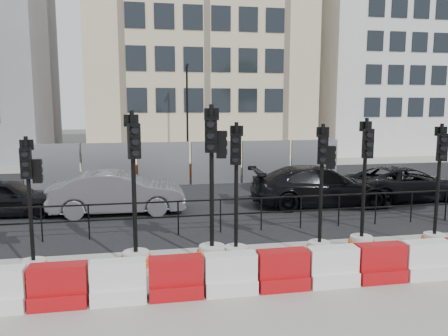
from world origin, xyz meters
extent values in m
plane|color=#51514C|center=(0.00, 0.00, 0.00)|extent=(120.00, 120.00, 0.00)
cube|color=gray|center=(0.00, -3.00, 0.01)|extent=(40.00, 6.00, 0.02)
cube|color=black|center=(0.00, 7.00, 0.01)|extent=(40.00, 14.00, 0.03)
cube|color=gray|center=(0.00, 16.00, 0.01)|extent=(40.00, 4.00, 0.02)
cube|color=beige|center=(2.00, 22.00, 9.00)|extent=(15.00, 10.00, 18.00)
cube|color=silver|center=(17.00, 22.00, 8.00)|extent=(12.00, 9.00, 16.00)
cylinder|color=black|center=(-4.80, 1.20, 0.50)|extent=(0.04, 0.04, 1.00)
cylinder|color=black|center=(-3.60, 1.20, 0.50)|extent=(0.04, 0.04, 1.00)
cylinder|color=black|center=(-2.40, 1.20, 0.50)|extent=(0.04, 0.04, 1.00)
cylinder|color=black|center=(-1.20, 1.20, 0.50)|extent=(0.04, 0.04, 1.00)
cylinder|color=black|center=(0.00, 1.20, 0.50)|extent=(0.04, 0.04, 1.00)
cylinder|color=black|center=(1.20, 1.20, 0.50)|extent=(0.04, 0.04, 1.00)
cylinder|color=black|center=(2.40, 1.20, 0.50)|extent=(0.04, 0.04, 1.00)
cylinder|color=black|center=(3.60, 1.20, 0.50)|extent=(0.04, 0.04, 1.00)
cylinder|color=black|center=(4.80, 1.20, 0.50)|extent=(0.04, 0.04, 1.00)
cylinder|color=black|center=(6.00, 1.20, 0.50)|extent=(0.04, 0.04, 1.00)
cylinder|color=black|center=(7.20, 1.20, 0.50)|extent=(0.04, 0.04, 1.00)
cube|color=black|center=(0.00, 1.20, 0.98)|extent=(18.00, 0.04, 0.04)
cube|color=black|center=(0.00, 1.20, 0.55)|extent=(18.00, 0.04, 0.04)
cube|color=gray|center=(-6.00, 9.00, 1.00)|extent=(2.30, 0.05, 2.00)
cylinder|color=black|center=(-7.15, 9.00, 1.00)|extent=(0.05, 0.05, 2.00)
cube|color=gray|center=(-3.60, 9.00, 1.00)|extent=(2.30, 0.05, 2.00)
cylinder|color=black|center=(-4.75, 9.00, 1.00)|extent=(0.05, 0.05, 2.00)
cube|color=gray|center=(-1.20, 9.00, 1.00)|extent=(2.30, 0.05, 2.00)
cylinder|color=black|center=(-2.35, 9.00, 1.00)|extent=(0.05, 0.05, 2.00)
cube|color=gray|center=(1.20, 9.00, 1.00)|extent=(2.30, 0.05, 2.00)
cylinder|color=black|center=(0.05, 9.00, 1.00)|extent=(0.05, 0.05, 2.00)
cube|color=gray|center=(3.60, 9.00, 1.00)|extent=(2.30, 0.05, 2.00)
cylinder|color=black|center=(2.45, 9.00, 1.00)|extent=(0.05, 0.05, 2.00)
cube|color=gray|center=(6.00, 9.00, 1.00)|extent=(2.30, 0.05, 2.00)
cylinder|color=black|center=(4.85, 9.00, 1.00)|extent=(0.05, 0.05, 2.00)
cube|color=#E03F0E|center=(-4.00, 10.50, 0.40)|extent=(1.00, 0.40, 0.80)
cube|color=#E03F0E|center=(-2.00, 10.50, 0.40)|extent=(1.00, 0.40, 0.80)
cube|color=#E03F0E|center=(0.00, 10.50, 0.40)|extent=(1.00, 0.40, 0.80)
cube|color=#E03F0E|center=(2.00, 10.50, 0.40)|extent=(1.00, 0.40, 0.80)
cylinder|color=black|center=(0.50, 15.00, 3.00)|extent=(0.12, 0.12, 6.00)
cube|color=black|center=(0.50, 14.75, 5.90)|extent=(0.12, 0.50, 0.12)
cube|color=#AE0D11|center=(-3.67, -2.80, 0.15)|extent=(1.00, 0.50, 0.30)
cube|color=#AE0D11|center=(-3.67, -2.80, 0.55)|extent=(1.00, 0.35, 0.50)
cube|color=white|center=(-2.62, -2.80, 0.15)|extent=(1.00, 0.50, 0.30)
cube|color=white|center=(-2.62, -2.80, 0.55)|extent=(1.00, 0.35, 0.50)
cube|color=#AE0D11|center=(-1.57, -2.80, 0.15)|extent=(1.00, 0.50, 0.30)
cube|color=#AE0D11|center=(-1.57, -2.80, 0.55)|extent=(1.00, 0.35, 0.50)
cube|color=white|center=(-0.52, -2.80, 0.15)|extent=(1.00, 0.50, 0.30)
cube|color=white|center=(-0.52, -2.80, 0.55)|extent=(1.00, 0.35, 0.50)
cube|color=#AE0D11|center=(0.53, -2.80, 0.15)|extent=(1.00, 0.50, 0.30)
cube|color=#AE0D11|center=(0.53, -2.80, 0.55)|extent=(1.00, 0.35, 0.50)
cube|color=white|center=(1.58, -2.80, 0.15)|extent=(1.00, 0.50, 0.30)
cube|color=white|center=(1.58, -2.80, 0.55)|extent=(1.00, 0.35, 0.50)
cube|color=#AE0D11|center=(2.62, -2.80, 0.15)|extent=(1.00, 0.50, 0.30)
cube|color=#AE0D11|center=(2.62, -2.80, 0.55)|extent=(1.00, 0.35, 0.50)
cube|color=white|center=(3.68, -2.80, 0.15)|extent=(1.00, 0.50, 0.30)
cube|color=white|center=(3.68, -2.80, 0.55)|extent=(1.00, 0.35, 0.50)
cylinder|color=silver|center=(-4.47, -1.19, 0.18)|extent=(0.49, 0.49, 0.36)
torus|color=#F9550D|center=(-4.47, -1.19, 0.11)|extent=(0.59, 0.59, 0.05)
torus|color=#F9550D|center=(-4.47, -1.19, 0.18)|extent=(0.59, 0.59, 0.05)
torus|color=#F9550D|center=(-4.47, -1.19, 0.25)|extent=(0.59, 0.59, 0.05)
cylinder|color=black|center=(-4.47, -1.19, 1.63)|extent=(0.08, 0.08, 2.72)
cube|color=black|center=(-4.47, -1.30, 2.45)|extent=(0.22, 0.14, 0.63)
cylinder|color=black|center=(-4.46, -1.37, 2.25)|extent=(0.14, 0.05, 0.14)
cylinder|color=black|center=(-4.46, -1.37, 2.45)|extent=(0.14, 0.05, 0.14)
cylinder|color=black|center=(-4.46, -1.37, 2.65)|extent=(0.14, 0.05, 0.14)
cube|color=black|center=(-4.47, -1.13, 2.81)|extent=(0.27, 0.04, 0.22)
cube|color=black|center=(-4.29, -1.18, 2.27)|extent=(0.19, 0.13, 0.50)
cylinder|color=silver|center=(-2.33, -1.22, 0.21)|extent=(0.57, 0.57, 0.43)
torus|color=#F9550D|center=(-2.33, -1.22, 0.13)|extent=(0.69, 0.69, 0.05)
torus|color=#F9550D|center=(-2.33, -1.22, 0.21)|extent=(0.69, 0.69, 0.05)
torus|color=#F9550D|center=(-2.33, -1.22, 0.30)|extent=(0.69, 0.69, 0.05)
cylinder|color=black|center=(-2.33, -1.22, 1.92)|extent=(0.10, 0.10, 3.19)
cube|color=black|center=(-2.30, -1.35, 2.87)|extent=(0.29, 0.21, 0.74)
cylinder|color=black|center=(-2.28, -1.43, 2.64)|extent=(0.17, 0.09, 0.16)
cylinder|color=black|center=(-2.28, -1.43, 2.87)|extent=(0.17, 0.09, 0.16)
cylinder|color=black|center=(-2.28, -1.43, 3.11)|extent=(0.17, 0.09, 0.16)
cube|color=black|center=(-2.35, -1.16, 3.30)|extent=(0.32, 0.12, 0.26)
cylinder|color=silver|center=(-0.63, -1.18, 0.22)|extent=(0.60, 0.60, 0.44)
torus|color=#F9550D|center=(-0.63, -1.18, 0.13)|extent=(0.72, 0.72, 0.06)
torus|color=#F9550D|center=(-0.63, -1.18, 0.22)|extent=(0.72, 0.72, 0.06)
torus|color=#F9550D|center=(-0.63, -1.18, 0.31)|extent=(0.72, 0.72, 0.06)
cylinder|color=black|center=(-0.63, -1.18, 1.99)|extent=(0.10, 0.10, 3.31)
cube|color=black|center=(-0.66, -1.31, 2.98)|extent=(0.29, 0.21, 0.77)
cylinder|color=black|center=(-0.68, -1.39, 2.74)|extent=(0.17, 0.09, 0.17)
cylinder|color=black|center=(-0.68, -1.39, 2.98)|extent=(0.17, 0.09, 0.17)
cylinder|color=black|center=(-0.68, -1.39, 3.22)|extent=(0.17, 0.09, 0.17)
cube|color=black|center=(-0.61, -1.11, 3.42)|extent=(0.33, 0.11, 0.27)
cube|color=black|center=(-0.41, -1.23, 2.76)|extent=(0.25, 0.19, 0.61)
cylinder|color=silver|center=(-0.07, -1.19, 0.20)|extent=(0.53, 0.53, 0.39)
torus|color=#F9550D|center=(-0.07, -1.19, 0.12)|extent=(0.64, 0.64, 0.05)
torus|color=#F9550D|center=(-0.07, -1.19, 0.20)|extent=(0.64, 0.64, 0.05)
torus|color=#F9550D|center=(-0.07, -1.19, 0.28)|extent=(0.64, 0.64, 0.05)
cylinder|color=black|center=(-0.07, -1.19, 1.77)|extent=(0.09, 0.09, 2.95)
cube|color=black|center=(-0.10, -1.30, 2.66)|extent=(0.27, 0.20, 0.69)
cylinder|color=black|center=(-0.13, -1.38, 2.44)|extent=(0.16, 0.09, 0.15)
cylinder|color=black|center=(-0.13, -1.38, 2.66)|extent=(0.16, 0.09, 0.15)
cylinder|color=black|center=(-0.13, -1.38, 2.88)|extent=(0.16, 0.09, 0.15)
cube|color=black|center=(-0.05, -1.13, 3.05)|extent=(0.29, 0.12, 0.24)
cylinder|color=silver|center=(1.97, -1.21, 0.19)|extent=(0.52, 0.52, 0.39)
torus|color=#F9550D|center=(1.97, -1.21, 0.12)|extent=(0.63, 0.63, 0.05)
torus|color=#F9550D|center=(1.97, -1.21, 0.19)|extent=(0.63, 0.63, 0.05)
torus|color=#F9550D|center=(1.97, -1.21, 0.27)|extent=(0.63, 0.63, 0.05)
cylinder|color=black|center=(1.97, -1.21, 1.75)|extent=(0.09, 0.09, 2.91)
cube|color=black|center=(1.93, -1.32, 2.62)|extent=(0.26, 0.20, 0.68)
cylinder|color=black|center=(1.91, -1.39, 2.40)|extent=(0.15, 0.09, 0.15)
cylinder|color=black|center=(1.91, -1.39, 2.62)|extent=(0.15, 0.09, 0.15)
cylinder|color=black|center=(1.91, -1.39, 2.83)|extent=(0.15, 0.09, 0.15)
cube|color=black|center=(1.99, -1.15, 3.01)|extent=(0.28, 0.12, 0.23)
cube|color=black|center=(2.16, -1.27, 2.42)|extent=(0.22, 0.18, 0.53)
cylinder|color=silver|center=(3.17, -1.01, 0.20)|extent=(0.54, 0.54, 0.40)
torus|color=#F9550D|center=(3.17, -1.01, 0.12)|extent=(0.65, 0.65, 0.05)
torus|color=#F9550D|center=(3.17, -1.01, 0.20)|extent=(0.65, 0.65, 0.05)
torus|color=#F9550D|center=(3.17, -1.01, 0.28)|extent=(0.65, 0.65, 0.05)
cylinder|color=black|center=(3.17, -1.01, 1.81)|extent=(0.09, 0.09, 3.02)
cube|color=black|center=(3.15, -1.13, 2.72)|extent=(0.25, 0.16, 0.70)
cylinder|color=black|center=(3.14, -1.21, 2.50)|extent=(0.16, 0.07, 0.15)
cylinder|color=black|center=(3.14, -1.21, 2.72)|extent=(0.16, 0.07, 0.15)
cylinder|color=black|center=(3.14, -1.21, 2.94)|extent=(0.16, 0.07, 0.15)
cube|color=black|center=(3.17, -0.95, 3.12)|extent=(0.30, 0.06, 0.24)
cylinder|color=silver|center=(5.12, -1.11, 0.19)|extent=(0.52, 0.52, 0.39)
torus|color=#F9550D|center=(5.12, -1.11, 0.12)|extent=(0.63, 0.63, 0.05)
torus|color=#F9550D|center=(5.12, -1.11, 0.19)|extent=(0.63, 0.63, 0.05)
torus|color=#F9550D|center=(5.12, -1.11, 0.27)|extent=(0.63, 0.63, 0.05)
cylinder|color=black|center=(5.12, -1.11, 1.73)|extent=(0.09, 0.09, 2.89)
cube|color=black|center=(5.08, -1.22, 2.60)|extent=(0.26, 0.20, 0.67)
cylinder|color=black|center=(5.06, -1.29, 2.39)|extent=(0.15, 0.09, 0.14)
cylinder|color=black|center=(5.06, -1.29, 2.60)|extent=(0.15, 0.09, 0.14)
cylinder|color=black|center=(5.06, -1.29, 2.81)|extent=(0.15, 0.09, 0.14)
cube|color=black|center=(5.14, -1.05, 2.98)|extent=(0.28, 0.12, 0.23)
imported|color=black|center=(-6.57, 4.39, 0.63)|extent=(1.88, 3.86, 1.26)
imported|color=#55545A|center=(-2.97, 4.06, 0.73)|extent=(1.60, 4.44, 1.46)
imported|color=black|center=(4.15, 3.91, 0.73)|extent=(2.64, 5.29, 1.47)
imported|color=black|center=(7.74, 4.22, 0.66)|extent=(2.98, 5.11, 1.32)
camera|label=1|loc=(-2.13, -10.68, 3.60)|focal=35.00mm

